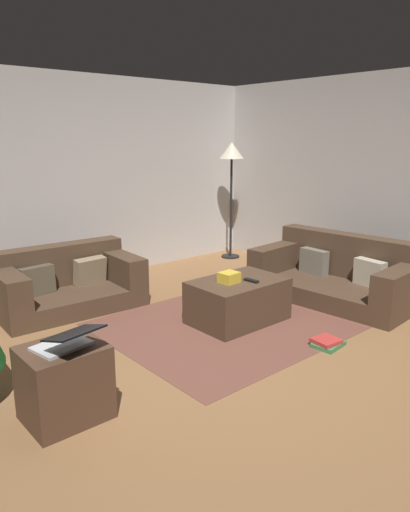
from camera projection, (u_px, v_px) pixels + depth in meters
The scene contains 12 objects.
ground_plane at pixel (223, 370), 3.89m from camera, with size 6.40×6.40×0.00m, color brown.
rear_partition at pixel (49, 182), 5.88m from camera, with size 6.40×0.12×2.60m, color #BCB7B2.
couch_left at pixel (66, 283), 5.29m from camera, with size 1.55×0.93×0.66m.
couch_right at pixel (338, 275), 5.60m from camera, with size 1.07×1.87×0.72m.
ottoman at pixel (238, 301), 4.88m from camera, with size 0.94×0.63×0.44m, color #473323.
gift_box at pixel (229, 277), 4.74m from camera, with size 0.18×0.16×0.10m, color gold.
tv_remote at pixel (251, 281), 4.77m from camera, with size 0.05×0.16×0.02m, color black.
side_table at pixel (64, 383), 3.18m from camera, with size 0.52×0.44×0.51m, color #4C3323.
laptop at pixel (66, 341), 3.06m from camera, with size 0.40×0.45×0.17m.
book_stack at pixel (327, 343), 4.32m from camera, with size 0.31×0.24×0.07m.
corner_lamp at pixel (232, 160), 7.18m from camera, with size 0.36×0.36×1.76m.
area_rug at pixel (238, 321), 4.93m from camera, with size 2.60×2.00×0.01m, color brown.
Camera 1 is at (-2.44, -2.59, 1.84)m, focal length 33.74 mm.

